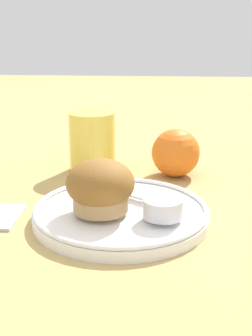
{
  "coord_description": "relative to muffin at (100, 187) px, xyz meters",
  "views": [
    {
      "loc": [
        0.04,
        -0.57,
        0.26
      ],
      "look_at": [
        -0.0,
        0.04,
        0.06
      ],
      "focal_mm": 50.0,
      "sensor_mm": 36.0,
      "label": 1
    }
  ],
  "objects": [
    {
      "name": "butter_knife",
      "position": [
        0.02,
        0.07,
        -0.03
      ],
      "size": [
        0.17,
        0.12,
        0.0
      ],
      "rotation": [
        0.0,
        0.0,
        -0.6
      ],
      "color": "silver",
      "rests_on": "plate"
    },
    {
      "name": "muffin",
      "position": [
        0.0,
        0.0,
        0.0
      ],
      "size": [
        0.09,
        0.09,
        0.07
      ],
      "color": "tan",
      "rests_on": "plate"
    },
    {
      "name": "berry_pair",
      "position": [
        0.01,
        0.05,
        -0.02
      ],
      "size": [
        0.03,
        0.01,
        0.01
      ],
      "color": "maroon",
      "rests_on": "plate"
    },
    {
      "name": "plate",
      "position": [
        0.02,
        0.01,
        -0.04
      ],
      "size": [
        0.23,
        0.23,
        0.02
      ],
      "color": "white",
      "rests_on": "ground_plane"
    },
    {
      "name": "orange_fruit",
      "position": [
        0.1,
        0.2,
        -0.01
      ],
      "size": [
        0.08,
        0.08,
        0.08
      ],
      "color": "orange",
      "rests_on": "ground_plane"
    },
    {
      "name": "ground_plane",
      "position": [
        0.03,
        0.03,
        -0.05
      ],
      "size": [
        3.0,
        3.0,
        0.0
      ],
      "primitive_type": "plane",
      "color": "tan"
    },
    {
      "name": "juice_glass",
      "position": [
        -0.04,
        0.22,
        -0.0
      ],
      "size": [
        0.08,
        0.08,
        0.1
      ],
      "color": "#EAD14C",
      "rests_on": "ground_plane"
    },
    {
      "name": "cream_ramekin",
      "position": [
        0.08,
        -0.02,
        -0.02
      ],
      "size": [
        0.05,
        0.05,
        0.02
      ],
      "color": "silver",
      "rests_on": "plate"
    }
  ]
}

